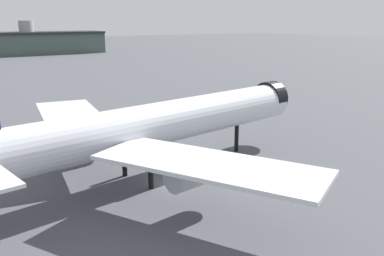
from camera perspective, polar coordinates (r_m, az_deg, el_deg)
The scene contains 3 objects.
ground at distance 51.37m, azimuth -2.89°, elevation -7.70°, with size 900.00×900.00×0.00m, color #4C4F54.
airliner_near_gate at distance 51.55m, azimuth -5.81°, elevation 0.24°, with size 56.13×50.83×15.35m.
baggage_tug_wing at distance 77.44m, azimuth -24.52°, elevation -0.57°, with size 3.54×3.23×1.85m.
Camera 1 is at (-25.00, -40.42, 19.48)m, focal length 38.90 mm.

